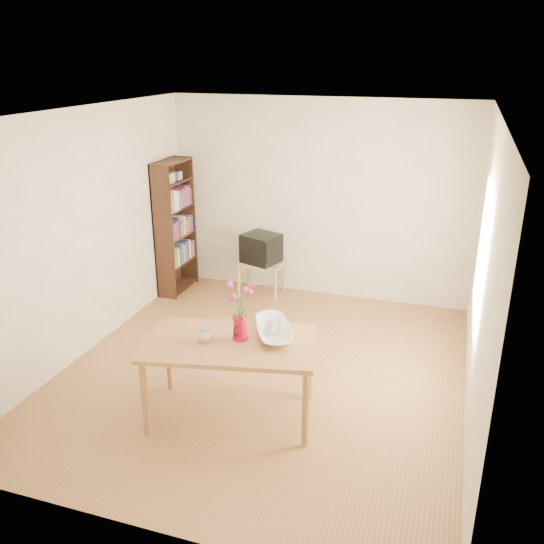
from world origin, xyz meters
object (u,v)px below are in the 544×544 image
(mug, at_px, (205,336))
(bowl, at_px, (273,312))
(pitcher, at_px, (240,329))
(television, at_px, (261,248))
(table, at_px, (231,349))

(mug, xyz_separation_m, bowl, (0.52, 0.32, 0.16))
(pitcher, relative_size, bowl, 0.49)
(bowl, height_order, television, bowl)
(table, distance_m, mug, 0.25)
(mug, distance_m, television, 2.89)
(table, xyz_separation_m, television, (-0.68, 2.78, -0.02))
(table, bearing_deg, pitcher, 40.08)
(bowl, xyz_separation_m, television, (-0.99, 2.52, -0.30))
(pitcher, height_order, bowl, bowl)
(table, relative_size, pitcher, 7.48)
(pitcher, xyz_separation_m, bowl, (0.24, 0.18, 0.11))
(table, bearing_deg, television, 92.01)
(pitcher, height_order, television, pitcher)
(table, xyz_separation_m, bowl, (0.31, 0.26, 0.29))
(table, distance_m, bowl, 0.49)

